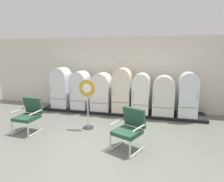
{
  "coord_description": "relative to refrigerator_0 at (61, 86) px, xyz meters",
  "views": [
    {
      "loc": [
        1.48,
        -3.96,
        2.27
      ],
      "look_at": [
        -0.24,
        2.75,
        0.88
      ],
      "focal_mm": 31.52,
      "sensor_mm": 36.0,
      "label": 1
    }
  ],
  "objects": [
    {
      "name": "refrigerator_6",
      "position": [
        4.69,
        -0.0,
        -0.03
      ],
      "size": [
        0.61,
        0.64,
        1.5
      ],
      "color": "white",
      "rests_on": "display_plinth"
    },
    {
      "name": "refrigerator_3",
      "position": [
        2.43,
        -0.0,
        0.02
      ],
      "size": [
        0.63,
        0.65,
        1.6
      ],
      "color": "silver",
      "rests_on": "display_plinth"
    },
    {
      "name": "armchair_right",
      "position": [
        3.14,
        -2.55,
        -0.41
      ],
      "size": [
        0.81,
        0.87,
        0.97
      ],
      "color": "silver",
      "rests_on": "ground"
    },
    {
      "name": "refrigerator_4",
      "position": [
        3.12,
        0.02,
        -0.07
      ],
      "size": [
        0.59,
        0.7,
        1.42
      ],
      "color": "white",
      "rests_on": "display_plinth"
    },
    {
      "name": "refrigerator_0",
      "position": [
        0.0,
        0.0,
        0.0
      ],
      "size": [
        0.65,
        0.65,
        1.56
      ],
      "color": "white",
      "rests_on": "display_plinth"
    },
    {
      "name": "refrigerator_5",
      "position": [
        3.9,
        0.01,
        -0.12
      ],
      "size": [
        0.72,
        0.66,
        1.36
      ],
      "color": "silver",
      "rests_on": "display_plinth"
    },
    {
      "name": "back_wall",
      "position": [
        2.33,
        0.76,
        0.49
      ],
      "size": [
        11.76,
        0.12,
        2.83
      ],
      "color": "silver",
      "rests_on": "ground"
    },
    {
      "name": "sign_stand",
      "position": [
        1.73,
        -1.61,
        -0.18
      ],
      "size": [
        0.49,
        0.32,
        1.48
      ],
      "color": "#2D2D30",
      "rests_on": "ground"
    },
    {
      "name": "refrigerator_2",
      "position": [
        1.64,
        0.04,
        -0.1
      ],
      "size": [
        0.7,
        0.73,
        1.39
      ],
      "color": "white",
      "rests_on": "display_plinth"
    },
    {
      "name": "display_plinth",
      "position": [
        2.33,
        0.12,
        -0.88
      ],
      "size": [
        6.02,
        0.95,
        0.11
      ],
      "primitive_type": "cube",
      "color": "black",
      "rests_on": "ground"
    },
    {
      "name": "refrigerator_1",
      "position": [
        0.79,
        0.03,
        -0.06
      ],
      "size": [
        0.6,
        0.71,
        1.44
      ],
      "color": "white",
      "rests_on": "display_plinth"
    },
    {
      "name": "armchair_left",
      "position": [
        0.18,
        -2.24,
        -0.41
      ],
      "size": [
        0.68,
        0.73,
        0.97
      ],
      "color": "silver",
      "rests_on": "ground"
    },
    {
      "name": "ground",
      "position": [
        2.33,
        -2.9,
        -0.96
      ],
      "size": [
        12.0,
        10.0,
        0.05
      ],
      "primitive_type": "cube",
      "color": "slate"
    }
  ]
}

